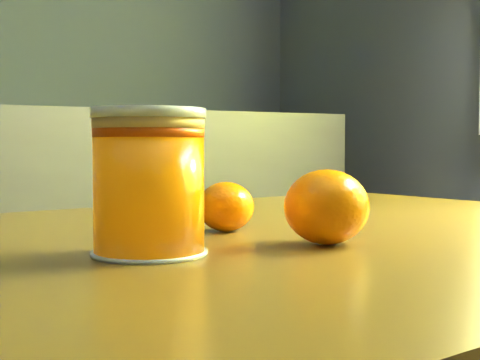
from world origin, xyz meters
TOP-DOWN VIEW (x-y plane):
  - table at (0.76, 0.24)m, footprint 1.05×0.80m
  - juice_glass at (0.62, 0.18)m, footprint 0.09×0.09m
  - orange_front at (0.77, 0.15)m, footprint 0.09×0.09m
  - orange_back at (0.73, 0.27)m, footprint 0.06×0.06m

SIDE VIEW (x-z plane):
  - table at x=0.76m, z-range 0.27..1.00m
  - orange_back at x=0.73m, z-range 0.73..0.78m
  - orange_front at x=0.77m, z-range 0.73..0.80m
  - juice_glass at x=0.62m, z-range 0.73..0.84m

